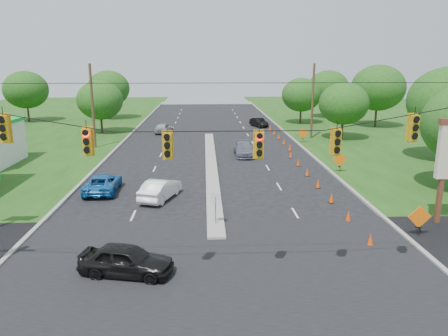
{
  "coord_description": "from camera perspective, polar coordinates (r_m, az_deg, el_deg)",
  "views": [
    {
      "loc": [
        -0.59,
        -17.4,
        9.17
      ],
      "look_at": [
        0.6,
        8.65,
        2.8
      ],
      "focal_mm": 35.0,
      "sensor_mm": 36.0,
      "label": 1
    }
  ],
  "objects": [
    {
      "name": "median",
      "position": [
        39.49,
        -1.68,
        0.29
      ],
      "size": [
        1.0,
        34.0,
        0.18
      ],
      "primitive_type": "cube",
      "color": "gray",
      "rests_on": "ground"
    },
    {
      "name": "tree_9",
      "position": [
        54.23,
        15.37,
        8.13
      ],
      "size": [
        5.88,
        5.88,
        6.86
      ],
      "color": "black",
      "rests_on": "ground"
    },
    {
      "name": "tree_12",
      "position": [
        67.18,
        10.07,
        9.39
      ],
      "size": [
        5.88,
        5.88,
        6.86
      ],
      "color": "black",
      "rests_on": "ground"
    },
    {
      "name": "cone_5",
      "position": [
        39.82,
        9.67,
        0.73
      ],
      "size": [
        0.32,
        0.32,
        0.7
      ],
      "primitive_type": "cone",
      "color": "#DE430A",
      "rests_on": "ground"
    },
    {
      "name": "work_sign_2",
      "position": [
        51.34,
        10.27,
        4.45
      ],
      "size": [
        1.27,
        0.58,
        1.37
      ],
      "color": "black",
      "rests_on": "ground"
    },
    {
      "name": "cone_7",
      "position": [
        46.64,
        8.6,
        2.67
      ],
      "size": [
        0.32,
        0.32,
        0.7
      ],
      "primitive_type": "cone",
      "color": "#DE430A",
      "rests_on": "ground"
    },
    {
      "name": "utility_pole_far_left",
      "position": [
        49.1,
        -16.79,
        7.69
      ],
      "size": [
        0.28,
        0.28,
        9.0
      ],
      "primitive_type": "cylinder",
      "color": "#422D1C",
      "rests_on": "ground"
    },
    {
      "name": "cone_8",
      "position": [
        50.02,
        7.83,
        3.44
      ],
      "size": [
        0.32,
        0.32,
        0.7
      ],
      "primitive_type": "cone",
      "color": "#DE430A",
      "rests_on": "ground"
    },
    {
      "name": "silver_car_far",
      "position": [
        43.65,
        2.61,
        2.48
      ],
      "size": [
        1.97,
        4.64,
        1.34
      ],
      "primitive_type": "imported",
      "rotation": [
        0.0,
        0.0,
        0.02
      ],
      "color": "slate",
      "rests_on": "ground"
    },
    {
      "name": "black_sedan",
      "position": [
        20.0,
        -12.63,
        -11.66
      ],
      "size": [
        4.4,
        2.5,
        1.41
      ],
      "primitive_type": "imported",
      "rotation": [
        0.0,
        0.0,
        1.36
      ],
      "color": "black",
      "rests_on": "ground"
    },
    {
      "name": "cone_4",
      "position": [
        36.5,
        10.81,
        -0.51
      ],
      "size": [
        0.32,
        0.32,
        0.7
      ],
      "primitive_type": "cone",
      "color": "#DE430A",
      "rests_on": "ground"
    },
    {
      "name": "cone_0",
      "position": [
        23.77,
        18.58,
        -8.81
      ],
      "size": [
        0.32,
        0.32,
        0.7
      ],
      "primitive_type": "cone",
      "color": "#DE430A",
      "rests_on": "ground"
    },
    {
      "name": "tree_11",
      "position": [
        75.39,
        13.45,
        10.15
      ],
      "size": [
        6.72,
        6.72,
        7.84
      ],
      "color": "black",
      "rests_on": "ground"
    },
    {
      "name": "cone_1",
      "position": [
        26.83,
        15.93,
        -6.01
      ],
      "size": [
        0.32,
        0.32,
        0.7
      ],
      "primitive_type": "cone",
      "color": "#DE430A",
      "rests_on": "ground"
    },
    {
      "name": "cone_13",
      "position": [
        67.1,
        5.17,
        6.11
      ],
      "size": [
        0.32,
        0.32,
        0.7
      ],
      "primitive_type": "cone",
      "color": "#DE430A",
      "rests_on": "ground"
    },
    {
      "name": "tree_5",
      "position": [
        59.14,
        -15.89,
        8.52
      ],
      "size": [
        5.88,
        5.88,
        6.86
      ],
      "color": "black",
      "rests_on": "ground"
    },
    {
      "name": "tree_4",
      "position": [
        74.74,
        -24.47,
        9.28
      ],
      "size": [
        6.72,
        6.72,
        7.84
      ],
      "color": "black",
      "rests_on": "ground"
    },
    {
      "name": "blue_pickup",
      "position": [
        32.67,
        -15.56,
        -1.89
      ],
      "size": [
        2.31,
        4.81,
        1.32
      ],
      "primitive_type": "imported",
      "rotation": [
        0.0,
        0.0,
        3.17
      ],
      "color": "#1862AE",
      "rests_on": "ground"
    },
    {
      "name": "cross_street",
      "position": [
        19.68,
        -0.6,
        -14.04
      ],
      "size": [
        160.0,
        14.0,
        0.02
      ],
      "primitive_type": "cube",
      "color": "black",
      "rests_on": "ground"
    },
    {
      "name": "curb_left",
      "position": [
        49.21,
        -13.72,
        2.59
      ],
      "size": [
        0.25,
        110.0,
        0.16
      ],
      "primitive_type": "cube",
      "color": "gray",
      "rests_on": "ground"
    },
    {
      "name": "cone_10",
      "position": [
        56.82,
        6.58,
        4.7
      ],
      "size": [
        0.32,
        0.32,
        0.7
      ],
      "primitive_type": "cone",
      "color": "#DE430A",
      "rests_on": "ground"
    },
    {
      "name": "cone_9",
      "position": [
        53.41,
        7.17,
        4.11
      ],
      "size": [
        0.32,
        0.32,
        0.7
      ],
      "primitive_type": "cone",
      "color": "#DE430A",
      "rests_on": "ground"
    },
    {
      "name": "curb_right",
      "position": [
        49.45,
        9.93,
        2.83
      ],
      "size": [
        0.25,
        110.0,
        0.16
      ],
      "primitive_type": "cube",
      "color": "gray",
      "rests_on": "ground"
    },
    {
      "name": "tree_10",
      "position": [
        66.24,
        19.48,
        9.84
      ],
      "size": [
        7.56,
        7.56,
        8.82
      ],
      "color": "black",
      "rests_on": "ground"
    },
    {
      "name": "silver_car_oncoming",
      "position": [
        58.2,
        -7.88,
        5.2
      ],
      "size": [
        2.54,
        4.21,
        1.34
      ],
      "primitive_type": "imported",
      "rotation": [
        0.0,
        0.0,
        2.88
      ],
      "color": "#AAAAAB",
      "rests_on": "ground"
    },
    {
      "name": "cone_3",
      "position": [
        33.22,
        12.18,
        -1.99
      ],
      "size": [
        0.32,
        0.32,
        0.7
      ],
      "primitive_type": "cone",
      "color": "#DE430A",
      "rests_on": "ground"
    },
    {
      "name": "median_sign",
      "position": [
        24.64,
        -1.11,
        -4.5
      ],
      "size": [
        0.55,
        0.06,
        2.05
      ],
      "color": "gray",
      "rests_on": "ground"
    },
    {
      "name": "cone_11",
      "position": [
        60.24,
        6.05,
        5.23
      ],
      "size": [
        0.32,
        0.32,
        0.7
      ],
      "primitive_type": "cone",
      "color": "#DE430A",
      "rests_on": "ground"
    },
    {
      "name": "white_sedan",
      "position": [
        30.12,
        -8.32,
        -2.75
      ],
      "size": [
        2.78,
        4.52,
        1.41
      ],
      "primitive_type": "imported",
      "rotation": [
        0.0,
        0.0,
        2.82
      ],
      "color": "white",
      "rests_on": "ground"
    },
    {
      "name": "cone_12",
      "position": [
        63.66,
        5.59,
        5.69
      ],
      "size": [
        0.32,
        0.32,
        0.7
      ],
      "primitive_type": "cone",
      "color": "#DE430A",
      "rests_on": "ground"
    },
    {
      "name": "ground",
      "position": [
        19.68,
        -0.6,
        -14.04
      ],
      "size": [
        160.0,
        160.0,
        0.0
      ],
      "primitive_type": "plane",
      "color": "black",
      "rests_on": "ground"
    },
    {
      "name": "cone_2",
      "position": [
        29.99,
        13.85,
        -3.79
      ],
      "size": [
        0.32,
        0.32,
        0.7
      ],
      "primitive_type": "cone",
      "color": "#DE430A",
      "rests_on": "ground"
    },
    {
      "name": "signal_span",
      "position": [
        16.94,
        -0.7,
        -0.62
      ],
      "size": [
        25.6,
        0.32,
        9.0
      ],
      "color": "#422D1C",
      "rests_on": "ground"
    },
    {
      "name": "utility_pole_far_right",
      "position": [
        54.21,
        11.5,
        8.51
      ],
      "size": [
        0.28,
        0.28,
        9.0
      ],
      "primitive_type": "cylinder",
      "color": "#422D1C",
      "rests_on": "ground"
    },
    {
      "name": "tree_6",
      "position": [
        74.14,
        -14.84,
        10.02
      ],
      "size": [
        6.72,
        6.72,
        7.84
      ],
      "color": "black",
      "rests_on": "ground"
    },
    {
      "name": "dark_car_receding",
      "position": [
        63.61,
        4.56,
        5.96
      ],
      "size": [
        2.49,
        4.04,
        1.26
      ],
      "primitive_type": "imported",
      "rotation": [
        0.0,
        0.0,
        0.33
      ],
      "color": "black",
      "rests_on": "ground"
    },
    {
      "name": "work_sign_0",
      "position": [
        25.56,
        24.17,
        -5.95
      ],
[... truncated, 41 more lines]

